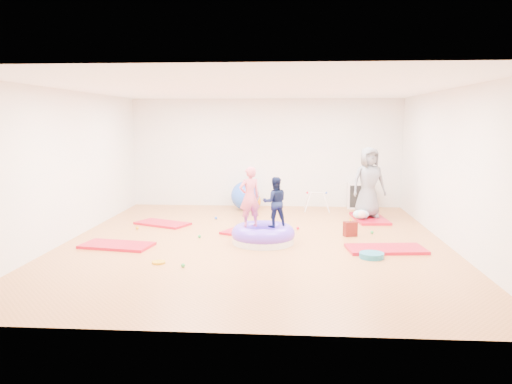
{
  "coord_description": "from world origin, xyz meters",
  "views": [
    {
      "loc": [
        0.65,
        -8.99,
        2.23
      ],
      "look_at": [
        0.0,
        0.3,
        0.9
      ],
      "focal_mm": 35.0,
      "sensor_mm": 36.0,
      "label": 1
    }
  ],
  "objects": [
    {
      "name": "room",
      "position": [
        0.0,
        0.0,
        1.4
      ],
      "size": [
        7.01,
        8.01,
        2.81
      ],
      "color": "#C57B40",
      "rests_on": "ground"
    },
    {
      "name": "inflatable_cushion",
      "position": [
        0.16,
        -0.04,
        0.14
      ],
      "size": [
        1.17,
        1.17,
        0.37
      ],
      "rotation": [
        0.0,
        0.0,
        0.13
      ],
      "color": "silver",
      "rests_on": "ground"
    },
    {
      "name": "ball_pit_balls",
      "position": [
        0.1,
        0.81,
        0.03
      ],
      "size": [
        4.86,
        3.84,
        0.06
      ],
      "color": "orange",
      "rests_on": "ground"
    },
    {
      "name": "child_pink",
      "position": [
        -0.1,
        0.02,
        0.9
      ],
      "size": [
        0.49,
        0.43,
        1.12
      ],
      "primitive_type": "imported",
      "rotation": [
        0.0,
        0.0,
        3.63
      ],
      "color": "#DE5C6F",
      "rests_on": "inflatable_cushion"
    },
    {
      "name": "child_navy",
      "position": [
        0.37,
        0.03,
        0.8
      ],
      "size": [
        0.51,
        0.43,
        0.93
      ],
      "primitive_type": "imported",
      "rotation": [
        0.0,
        0.0,
        3.32
      ],
      "color": "#0E1536",
      "rests_on": "inflatable_cushion"
    },
    {
      "name": "gym_mat_center_back",
      "position": [
        -0.26,
        0.99,
        0.02
      ],
      "size": [
        1.0,
        1.26,
        0.05
      ],
      "primitive_type": "cube",
      "rotation": [
        0.0,
        0.0,
        1.12
      ],
      "color": "red",
      "rests_on": "ground"
    },
    {
      "name": "yellow_toy",
      "position": [
        -1.42,
        -1.48,
        0.02
      ],
      "size": [
        0.21,
        0.21,
        0.03
      ],
      "primitive_type": "cylinder",
      "color": "orange",
      "rests_on": "ground"
    },
    {
      "name": "gym_mat_right",
      "position": [
        2.31,
        -0.43,
        0.03
      ],
      "size": [
        1.39,
        0.81,
        0.06
      ],
      "primitive_type": "cube",
      "rotation": [
        0.0,
        0.0,
        0.11
      ],
      "color": "red",
      "rests_on": "ground"
    },
    {
      "name": "infant",
      "position": [
        2.23,
        2.09,
        0.16
      ],
      "size": [
        0.36,
        0.36,
        0.21
      ],
      "color": "#B2DBED",
      "rests_on": "gym_mat_rear_right"
    },
    {
      "name": "gym_mat_mid_left",
      "position": [
        -2.11,
        1.45,
        0.02
      ],
      "size": [
        1.29,
        1.01,
        0.05
      ],
      "primitive_type": "cube",
      "rotation": [
        0.0,
        0.0,
        -0.43
      ],
      "color": "red",
      "rests_on": "ground"
    },
    {
      "name": "infant_play_gym",
      "position": [
        1.3,
        3.29,
        0.32
      ],
      "size": [
        0.63,
        0.6,
        0.48
      ],
      "rotation": [
        0.0,
        0.0,
        0.34
      ],
      "color": "silver",
      "rests_on": "ground"
    },
    {
      "name": "backpack",
      "position": [
        1.82,
        0.63,
        0.14
      ],
      "size": [
        0.28,
        0.22,
        0.29
      ],
      "primitive_type": "cube",
      "rotation": [
        0.0,
        0.0,
        0.32
      ],
      "color": "#AB2319",
      "rests_on": "ground"
    },
    {
      "name": "gym_mat_rear_right",
      "position": [
        2.45,
        2.31,
        0.03
      ],
      "size": [
        0.78,
        1.39,
        0.06
      ],
      "primitive_type": "cube",
      "rotation": [
        0.0,
        0.0,
        1.66
      ],
      "color": "red",
      "rests_on": "ground"
    },
    {
      "name": "adult_caregiver",
      "position": [
        2.41,
        2.36,
        0.85
      ],
      "size": [
        0.89,
        0.69,
        1.59
      ],
      "primitive_type": "imported",
      "rotation": [
        0.0,
        0.0,
        0.27
      ],
      "color": "slate",
      "rests_on": "gym_mat_rear_right"
    },
    {
      "name": "balance_disc",
      "position": [
        1.99,
        -0.93,
        0.04
      ],
      "size": [
        0.4,
        0.4,
        0.09
      ],
      "primitive_type": "cylinder",
      "color": "teal",
      "rests_on": "ground"
    },
    {
      "name": "cube_shelf",
      "position": [
        2.44,
        3.79,
        0.33
      ],
      "size": [
        0.66,
        0.32,
        0.66
      ],
      "color": "silver",
      "rests_on": "ground"
    },
    {
      "name": "exercise_ball_blue",
      "position": [
        -0.5,
        3.41,
        0.36
      ],
      "size": [
        0.71,
        0.71,
        0.71
      ],
      "primitive_type": "sphere",
      "color": "blue",
      "rests_on": "ground"
    },
    {
      "name": "gym_mat_front_left",
      "position": [
        -2.44,
        -0.5,
        0.03
      ],
      "size": [
        1.33,
        0.82,
        0.05
      ],
      "primitive_type": "cube",
      "rotation": [
        0.0,
        0.0,
        -0.16
      ],
      "color": "red",
      "rests_on": "ground"
    },
    {
      "name": "exercise_ball_orange",
      "position": [
        -0.3,
        3.51,
        0.21
      ],
      "size": [
        0.42,
        0.42,
        0.42
      ],
      "primitive_type": "sphere",
      "color": "orange",
      "rests_on": "ground"
    }
  ]
}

